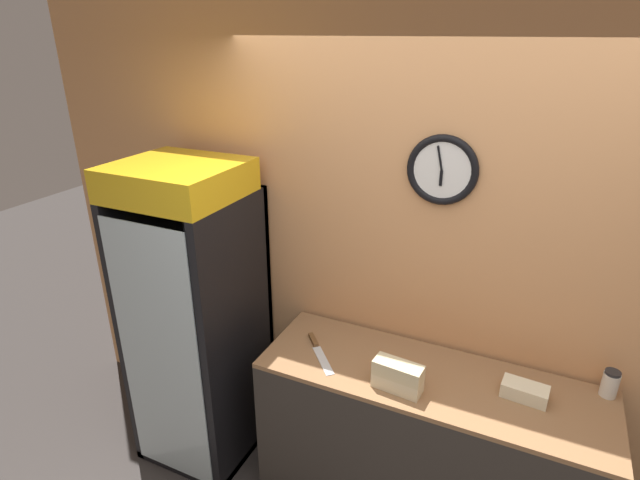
{
  "coord_description": "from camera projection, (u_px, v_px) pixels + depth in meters",
  "views": [
    {
      "loc": [
        0.36,
        -1.23,
        2.53
      ],
      "look_at": [
        -0.6,
        0.82,
        1.57
      ],
      "focal_mm": 28.0,
      "sensor_mm": 36.0,
      "label": 1
    }
  ],
  "objects": [
    {
      "name": "chefs_knife",
      "position": [
        317.0,
        348.0,
        2.7
      ],
      "size": [
        0.27,
        0.3,
        0.02
      ],
      "color": "silver",
      "rests_on": "prep_counter"
    },
    {
      "name": "sandwich_stack_middle",
      "position": [
        398.0,
        370.0,
        2.36
      ],
      "size": [
        0.24,
        0.12,
        0.07
      ],
      "color": "beige",
      "rests_on": "sandwich_stack_bottom"
    },
    {
      "name": "beverage_cooler",
      "position": [
        200.0,
        302.0,
        2.98
      ],
      "size": [
        0.65,
        0.68,
        1.89
      ],
      "color": "black",
      "rests_on": "ground_plane"
    },
    {
      "name": "sandwich_flat_left",
      "position": [
        525.0,
        391.0,
        2.33
      ],
      "size": [
        0.21,
        0.12,
        0.07
      ],
      "color": "beige",
      "rests_on": "prep_counter"
    },
    {
      "name": "wall_back",
      "position": [
        452.0,
        274.0,
        2.6
      ],
      "size": [
        5.2,
        0.09,
        2.7
      ],
      "color": "tan",
      "rests_on": "ground_plane"
    },
    {
      "name": "sandwich_stack_bottom",
      "position": [
        397.0,
        383.0,
        2.39
      ],
      "size": [
        0.24,
        0.12,
        0.07
      ],
      "color": "beige",
      "rests_on": "prep_counter"
    },
    {
      "name": "condiment_jar",
      "position": [
        610.0,
        384.0,
        2.33
      ],
      "size": [
        0.08,
        0.08,
        0.14
      ],
      "color": "silver",
      "rests_on": "prep_counter"
    },
    {
      "name": "prep_counter",
      "position": [
        422.0,
        448.0,
        2.67
      ],
      "size": [
        1.72,
        0.57,
        0.93
      ],
      "color": "#332D28",
      "rests_on": "ground_plane"
    }
  ]
}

